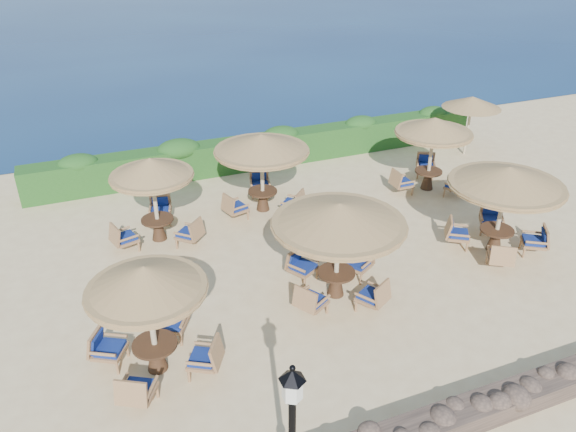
{
  "coord_description": "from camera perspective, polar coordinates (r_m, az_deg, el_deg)",
  "views": [
    {
      "loc": [
        -6.97,
        -12.01,
        8.73
      ],
      "look_at": [
        -1.83,
        0.7,
        1.3
      ],
      "focal_mm": 35.0,
      "sensor_mm": 36.0,
      "label": 1
    }
  ],
  "objects": [
    {
      "name": "stone_wall",
      "position": [
        12.44,
        21.12,
        -17.15
      ],
      "size": [
        15.0,
        0.65,
        0.44
      ],
      "primitive_type": "cube",
      "color": "brown",
      "rests_on": "ground"
    },
    {
      "name": "cafe_set_2",
      "position": [
        16.72,
        21.18,
        2.36
      ],
      "size": [
        3.21,
        3.21,
        2.65
      ],
      "color": "#C2B089",
      "rests_on": "ground"
    },
    {
      "name": "cafe_set_5",
      "position": [
        20.07,
        14.49,
        7.56
      ],
      "size": [
        2.73,
        2.77,
        2.65
      ],
      "color": "#C2B089",
      "rests_on": "ground"
    },
    {
      "name": "extra_parasol",
      "position": [
        23.61,
        18.19,
        10.91
      ],
      "size": [
        2.3,
        2.3,
        2.41
      ],
      "color": "#C2B089",
      "rests_on": "ground"
    },
    {
      "name": "ground",
      "position": [
        16.4,
        6.87,
        -3.94
      ],
      "size": [
        120.0,
        120.0,
        0.0
      ],
      "primitive_type": "plane",
      "color": "beige",
      "rests_on": "ground"
    },
    {
      "name": "cafe_set_4",
      "position": [
        17.92,
        -2.68,
        6.23
      ],
      "size": [
        3.06,
        3.06,
        2.65
      ],
      "color": "#C2B089",
      "rests_on": "ground"
    },
    {
      "name": "hedge",
      "position": [
        22.0,
        -1.94,
        6.73
      ],
      "size": [
        18.0,
        0.9,
        1.2
      ],
      "primitive_type": "cube",
      "color": "#184315",
      "rests_on": "ground"
    },
    {
      "name": "cafe_set_3",
      "position": [
        16.66,
        -13.56,
        3.07
      ],
      "size": [
        2.69,
        2.67,
        2.65
      ],
      "color": "#C2B089",
      "rests_on": "ground"
    },
    {
      "name": "cafe_set_1",
      "position": [
        13.7,
        5.15,
        -1.37
      ],
      "size": [
        3.35,
        3.35,
        2.65
      ],
      "color": "#C2B089",
      "rests_on": "ground"
    },
    {
      "name": "cafe_set_0",
      "position": [
        11.86,
        -13.95,
        -8.72
      ],
      "size": [
        2.77,
        2.77,
        2.65
      ],
      "color": "#C2B089",
      "rests_on": "ground"
    }
  ]
}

